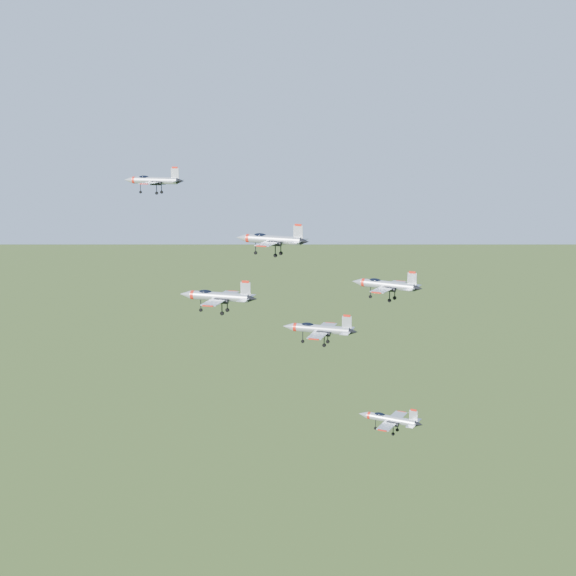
% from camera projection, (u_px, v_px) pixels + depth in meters
% --- Properties ---
extents(jet_lead, '(12.30, 10.16, 3.29)m').
position_uv_depth(jet_lead, '(153.00, 180.00, 150.19)').
color(jet_lead, silver).
extents(jet_left_high, '(13.52, 11.16, 3.61)m').
position_uv_depth(jet_left_high, '(271.00, 239.00, 135.98)').
color(jet_left_high, silver).
extents(jet_right_high, '(12.86, 10.60, 3.44)m').
position_uv_depth(jet_right_high, '(217.00, 296.00, 124.11)').
color(jet_right_high, silver).
extents(jet_left_low, '(12.41, 10.42, 3.33)m').
position_uv_depth(jet_left_low, '(386.00, 285.00, 131.16)').
color(jet_left_low, silver).
extents(jet_right_low, '(11.75, 9.67, 3.15)m').
position_uv_depth(jet_right_low, '(319.00, 329.00, 120.48)').
color(jet_right_low, silver).
extents(jet_trail, '(11.09, 9.27, 2.97)m').
position_uv_depth(jet_trail, '(389.00, 419.00, 130.30)').
color(jet_trail, silver).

